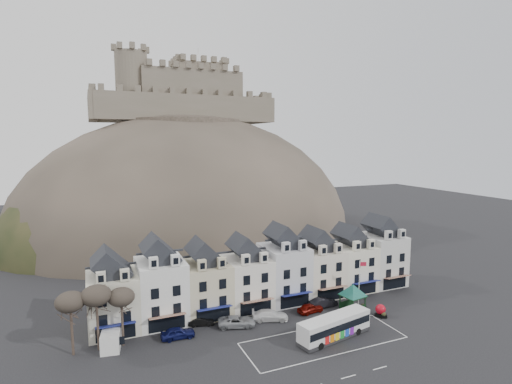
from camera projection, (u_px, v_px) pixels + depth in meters
ground at (316, 348)px, 51.84m from camera, size 300.00×300.00×0.00m
coach_bay_markings at (324, 340)px, 53.76m from camera, size 22.00×7.50×0.01m
townhouse_terrace at (266, 271)px, 65.78m from camera, size 54.40×9.35×11.80m
castle_hill at (194, 233)px, 115.22m from camera, size 100.00×76.00×68.00m
castle at (182, 94)px, 116.12m from camera, size 50.20×22.20×22.00m
tree_left_far at (70, 302)px, 49.26m from camera, size 3.61×3.61×8.24m
tree_left_mid at (96, 296)px, 50.38m from camera, size 3.78×3.78×8.64m
tree_left_near at (121, 298)px, 51.63m from camera, size 3.43×3.43×7.84m
bus at (334, 326)px, 54.14m from camera, size 11.62×4.74×3.20m
bus_shelter at (353, 290)px, 62.92m from camera, size 6.59×6.59×4.25m
red_buoy at (380, 310)px, 60.93m from camera, size 1.65×1.65×1.90m
flagpole at (360, 280)px, 64.19m from camera, size 1.04×0.47×7.66m
white_van at (112, 337)px, 52.17m from camera, size 3.09×5.57×2.41m
planter_west at (384, 315)px, 60.43m from camera, size 1.09×0.79×0.98m
planter_east at (363, 307)px, 63.21m from camera, size 1.21×0.86×1.10m
car_navy at (178, 333)px, 54.19m from camera, size 4.66×2.04×1.56m
car_black at (201, 321)px, 58.02m from camera, size 3.92×2.19×1.22m
car_silver at (237, 321)px, 57.66m from camera, size 5.86×4.00×1.51m
car_white at (270, 315)px, 59.64m from camera, size 5.88×3.97×1.58m
car_maroon at (310, 308)px, 62.28m from camera, size 4.44×2.20×1.45m
car_charcoal at (323, 302)px, 64.41m from camera, size 4.68×1.72×1.53m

